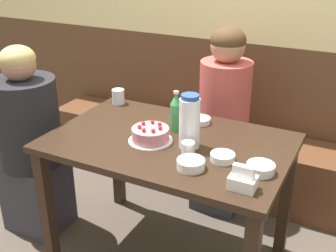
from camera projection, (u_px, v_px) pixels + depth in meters
back_wall at (242, 8)px, 2.75m from camera, size 4.80×0.04×2.50m
bench_seat at (222, 161)px, 3.00m from camera, size 2.68×0.38×0.43m
dining_table at (169, 159)px, 2.15m from camera, size 1.20×0.78×0.74m
birthday_cake at (150, 135)px, 2.08m from camera, size 0.22×0.22×0.09m
water_pitcher at (190, 122)px, 1.99m from camera, size 0.10×0.10×0.27m
soju_bottle at (176, 112)px, 2.17m from camera, size 0.06×0.06×0.22m
napkin_holder at (243, 180)px, 1.68m from camera, size 0.11×0.08×0.11m
bowl_soup_white at (191, 164)px, 1.84m from camera, size 0.12×0.12×0.04m
bowl_rice_small at (223, 157)px, 1.90m from camera, size 0.11×0.11×0.04m
bowl_side_dish at (261, 168)px, 1.80m from camera, size 0.12×0.12×0.04m
bowl_sauce_shallow at (200, 120)px, 2.29m from camera, size 0.12×0.12×0.03m
glass_water_tall at (118, 97)px, 2.55m from camera, size 0.08×0.08×0.09m
glass_tumbler_short at (188, 149)px, 1.93m from camera, size 0.06×0.06×0.07m
person_teal_shirt at (30, 144)px, 2.46m from camera, size 0.37×0.37×1.15m
person_pale_blue_shirt at (223, 125)px, 2.68m from camera, size 0.32×0.34×1.20m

